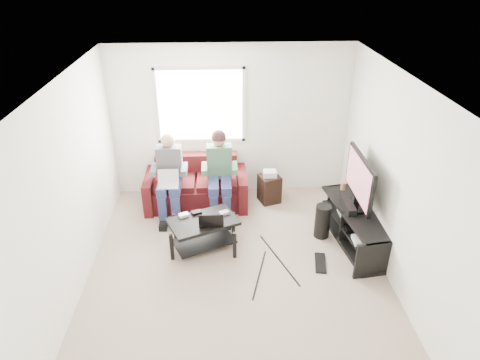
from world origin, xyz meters
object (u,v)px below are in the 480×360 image
tv_stand (355,228)px  tv (360,180)px  sofa (196,187)px  end_table (269,188)px  subwoofer (323,221)px  coffee_table (203,227)px

tv_stand → tv: tv is taller
sofa → end_table: sofa is taller
end_table → tv: bearing=-45.1°
sofa → tv_stand: 2.68m
sofa → subwoofer: 2.21m
coffee_table → tv: (2.22, 0.13, 0.65)m
tv → end_table: 1.76m
sofa → end_table: bearing=-0.2°
sofa → tv: tv is taller
coffee_table → end_table: bearing=49.2°
tv → tv_stand: bearing=-88.5°
tv_stand → subwoofer: 0.48m
tv_stand → subwoofer: tv_stand is taller
tv → subwoofer: bearing=171.8°
coffee_table → end_table: end_table is taller
sofa → tv_stand: size_ratio=1.01×
sofa → tv: size_ratio=1.54×
subwoofer → end_table: (-0.68, 1.07, -0.00)m
sofa → end_table: (1.25, -0.00, -0.04)m
tv_stand → tv: size_ratio=1.52×
subwoofer → end_table: bearing=122.5°
tv → sofa: bearing=154.4°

